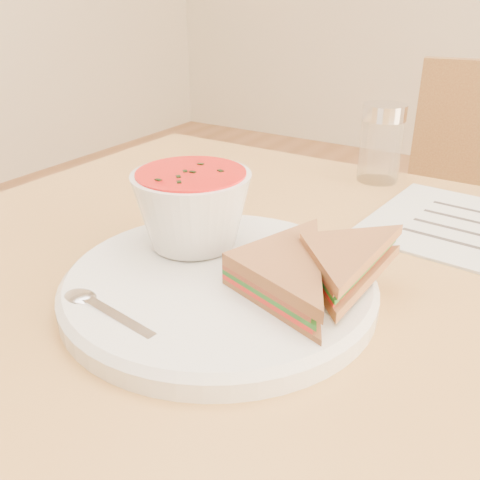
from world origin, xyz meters
The scene contains 6 objects.
plate centered at (-0.10, -0.09, 0.76)m, with size 0.29×0.29×0.02m, color white, non-canonical shape.
soup_bowl centered at (-0.15, -0.05, 0.81)m, with size 0.12×0.12×0.08m, color white, non-canonical shape.
sandwich_half_a centered at (-0.08, -0.10, 0.78)m, with size 0.12×0.12×0.04m, color #9F6638, non-canonical shape.
sandwich_half_b centered at (-0.04, -0.04, 0.79)m, with size 0.10×0.10×0.03m, color #9F6638, non-canonical shape.
spoon centered at (-0.13, -0.19, 0.77)m, with size 0.16×0.03×0.01m, color silver, non-canonical shape.
condiment_shaker centered at (-0.08, 0.30, 0.80)m, with size 0.06×0.06×0.11m, color silver, non-canonical shape.
Camera 1 is at (0.15, -0.43, 1.01)m, focal length 40.00 mm.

